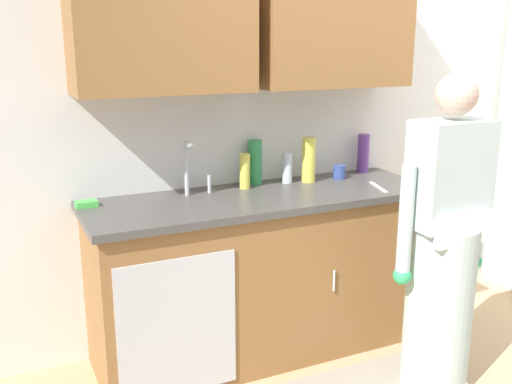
# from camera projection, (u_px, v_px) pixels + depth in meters

# --- Properties ---
(kitchen_wall_with_uppers) EXTENTS (4.80, 0.44, 2.70)m
(kitchen_wall_with_uppers) POSITION_uv_depth(u_px,v_px,m) (303.00, 89.00, 3.53)
(kitchen_wall_with_uppers) COLOR silver
(kitchen_wall_with_uppers) RESTS_ON ground
(counter_cabinet) EXTENTS (1.90, 0.62, 0.90)m
(counter_cabinet) POSITION_uv_depth(u_px,v_px,m) (262.00, 277.00, 3.37)
(counter_cabinet) COLOR brown
(counter_cabinet) RESTS_ON ground
(countertop) EXTENTS (1.96, 0.66, 0.04)m
(countertop) POSITION_uv_depth(u_px,v_px,m) (262.00, 198.00, 3.25)
(countertop) COLOR #474442
(countertop) RESTS_ON counter_cabinet
(sink) EXTENTS (0.50, 0.36, 0.35)m
(sink) POSITION_uv_depth(u_px,v_px,m) (203.00, 204.00, 3.11)
(sink) COLOR #B7BABF
(sink) RESTS_ON counter_cabinet
(person_at_sink) EXTENTS (0.55, 0.34, 1.62)m
(person_at_sink) POSITION_uv_depth(u_px,v_px,m) (442.00, 262.00, 2.94)
(person_at_sink) COLOR white
(person_at_sink) RESTS_ON ground
(bottle_dish_liquid) EXTENTS (0.06, 0.06, 0.18)m
(bottle_dish_liquid) POSITION_uv_depth(u_px,v_px,m) (287.00, 168.00, 3.47)
(bottle_dish_liquid) COLOR silver
(bottle_dish_liquid) RESTS_ON countertop
(bottle_cleaner_spray) EXTENTS (0.08, 0.08, 0.26)m
(bottle_cleaner_spray) POSITION_uv_depth(u_px,v_px,m) (255.00, 162.00, 3.44)
(bottle_cleaner_spray) COLOR #2D8C4C
(bottle_cleaner_spray) RESTS_ON countertop
(bottle_water_tall) EXTENTS (0.06, 0.06, 0.20)m
(bottle_water_tall) POSITION_uv_depth(u_px,v_px,m) (245.00, 171.00, 3.34)
(bottle_water_tall) COLOR #D8D14C
(bottle_water_tall) RESTS_ON countertop
(bottle_water_short) EXTENTS (0.07, 0.07, 0.24)m
(bottle_water_short) POSITION_uv_depth(u_px,v_px,m) (363.00, 153.00, 3.75)
(bottle_water_short) COLOR #66388C
(bottle_water_short) RESTS_ON countertop
(bottle_soap) EXTENTS (0.08, 0.08, 0.27)m
(bottle_soap) POSITION_uv_depth(u_px,v_px,m) (309.00, 160.00, 3.49)
(bottle_soap) COLOR #D8D14C
(bottle_soap) RESTS_ON countertop
(cup_by_sink) EXTENTS (0.08, 0.08, 0.08)m
(cup_by_sink) POSITION_uv_depth(u_px,v_px,m) (339.00, 172.00, 3.59)
(cup_by_sink) COLOR #33478C
(cup_by_sink) RESTS_ON countertop
(knife_on_counter) EXTENTS (0.09, 0.24, 0.01)m
(knife_on_counter) POSITION_uv_depth(u_px,v_px,m) (378.00, 187.00, 3.39)
(knife_on_counter) COLOR silver
(knife_on_counter) RESTS_ON countertop
(sponge) EXTENTS (0.11, 0.07, 0.03)m
(sponge) POSITION_uv_depth(u_px,v_px,m) (86.00, 204.00, 3.00)
(sponge) COLOR #4CBF4C
(sponge) RESTS_ON countertop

